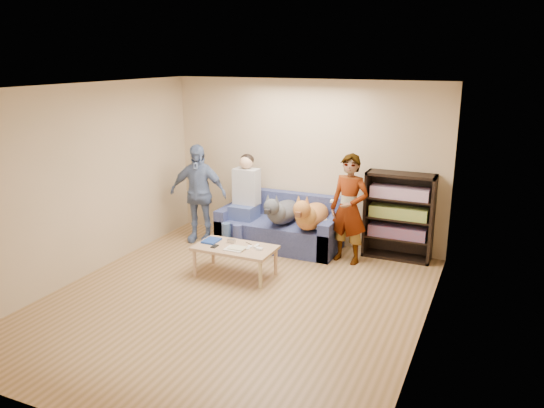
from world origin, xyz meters
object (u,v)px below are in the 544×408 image
at_px(notebook_blue, 211,241).
at_px(camera_silver, 231,241).
at_px(dog_tan, 310,215).
at_px(bookshelf, 399,214).
at_px(person_standing_right, 349,209).
at_px(person_seated, 244,197).
at_px(person_standing_left, 198,193).
at_px(coffee_table, 235,250).
at_px(dog_gray, 282,211).
at_px(sofa, 281,229).

height_order(notebook_blue, camera_silver, camera_silver).
distance_m(dog_tan, bookshelf, 1.30).
bearing_deg(dog_tan, bookshelf, 20.91).
bearing_deg(person_standing_right, camera_silver, -132.09).
distance_m(person_standing_right, camera_silver, 1.76).
relative_size(person_seated, bookshelf, 1.13).
distance_m(person_standing_right, person_standing_left, 2.48).
bearing_deg(camera_silver, person_standing_left, 140.02).
distance_m(person_seated, bookshelf, 2.41).
bearing_deg(dog_tan, coffee_table, -121.55).
distance_m(notebook_blue, bookshelf, 2.78).
xyz_separation_m(dog_gray, bookshelf, (1.71, 0.40, 0.05)).
distance_m(notebook_blue, sofa, 1.40).
xyz_separation_m(camera_silver, person_seated, (-0.36, 1.10, 0.33)).
bearing_deg(sofa, dog_gray, -60.72).
xyz_separation_m(person_standing_left, dog_tan, (1.90, 0.08, -0.16)).
distance_m(person_standing_right, sofa, 1.29).
distance_m(person_standing_right, person_seated, 1.75).
relative_size(person_seated, dog_tan, 1.26).
height_order(sofa, person_seated, person_seated).
distance_m(camera_silver, dog_tan, 1.30).
xyz_separation_m(person_standing_right, person_seated, (-1.75, 0.09, -0.03)).
xyz_separation_m(camera_silver, bookshelf, (2.02, 1.46, 0.23)).
bearing_deg(bookshelf, sofa, -172.60).
bearing_deg(camera_silver, dog_gray, 73.37).
relative_size(sofa, dog_gray, 1.53).
bearing_deg(camera_silver, person_standing_right, 36.16).
distance_m(dog_gray, bookshelf, 1.75).
height_order(dog_gray, coffee_table, dog_gray).
height_order(coffee_table, bookshelf, bookshelf).
bearing_deg(person_seated, person_standing_left, -165.65).
height_order(person_standing_right, dog_gray, person_standing_right).
xyz_separation_m(camera_silver, dog_gray, (0.32, 1.06, 0.18)).
distance_m(person_standing_left, camera_silver, 1.47).
bearing_deg(person_seated, bookshelf, 8.60).
bearing_deg(dog_gray, bookshelf, 13.22).
relative_size(person_seated, dog_gray, 1.19).
bearing_deg(notebook_blue, person_seated, 93.84).
xyz_separation_m(person_seated, coffee_table, (0.48, -1.22, -0.40)).
bearing_deg(person_seated, sofa, 12.28).
bearing_deg(person_seated, camera_silver, -71.96).
distance_m(person_standing_right, bookshelf, 0.79).
height_order(person_standing_left, notebook_blue, person_standing_left).
xyz_separation_m(person_standing_right, camera_silver, (-1.39, -1.01, -0.36)).
distance_m(sofa, dog_tan, 0.72).
xyz_separation_m(person_standing_right, person_standing_left, (-2.48, -0.10, -0.00)).
bearing_deg(person_standing_right, person_seated, -171.12).
relative_size(dog_tan, bookshelf, 0.90).
xyz_separation_m(dog_tan, coffee_table, (-0.69, -1.12, -0.27)).
xyz_separation_m(person_standing_right, sofa, (-1.16, 0.21, -0.52)).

